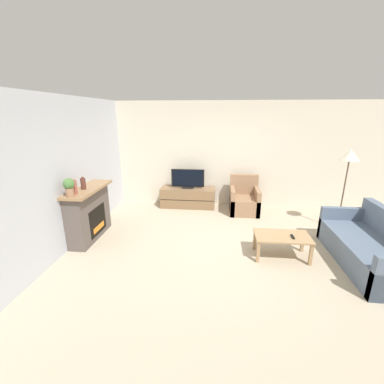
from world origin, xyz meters
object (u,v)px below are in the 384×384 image
Objects in this scene: tv at (188,179)px; remote at (293,237)px; fireplace at (89,213)px; potted_plant at (69,186)px; coffee_table at (282,238)px; mantel_vase_left at (75,187)px; mantel_vase_centre_left at (83,183)px; armchair at (244,201)px; couch at (372,249)px; tv_stand at (188,197)px; floor_lamp at (349,160)px.

remote is (2.05, -2.39, -0.33)m from tv.
fireplace is 0.88m from potted_plant.
mantel_vase_left is at bearing -179.62° from coffee_table.
mantel_vase_centre_left is at bearing 90.00° from potted_plant.
armchair is (3.15, 2.12, -0.87)m from mantel_vase_left.
armchair is 2.87m from couch.
potted_plant reaches higher than armchair.
remote is at bearing -49.31° from tv.
tv is (0.00, -0.00, 0.49)m from tv_stand.
fireplace is 0.90× the size of tv_stand.
potted_plant is 0.23× the size of tv_stand.
mantel_vase_centre_left reaches higher than remote.
fireplace is 0.67× the size of couch.
armchair is at bearing 33.88° from mantel_vase_left.
mantel_vase_centre_left reaches higher than armchair.
armchair is at bearing 157.16° from floor_lamp.
remote is at bearing -74.31° from armchair.
couch is (3.30, -2.44, 0.03)m from tv_stand.
tv_stand is at bearing 129.11° from coffee_table.
floor_lamp is at bearing 16.10° from potted_plant.
couch is at bearing -4.13° from coffee_table.
coffee_table is 6.14× the size of remote.
tv is at bearing 170.52° from armchair.
tv is 0.93× the size of coffee_table.
tv is 3.16m from remote.
mantel_vase_left is at bearing -146.12° from armchair.
coffee_table is 0.48× the size of couch.
coffee_table is at bearing 175.87° from couch.
potted_plant is 3.08m from tv.
couch is (1.40, -0.10, -0.06)m from coffee_table.
mantel_vase_left is 2.94m from tv.
tv_stand is 0.83× the size of floor_lamp.
couch is (3.30, -2.43, -0.46)m from tv.
couch is at bearing -5.25° from fireplace.
potted_plant reaches higher than coffee_table.
armchair is (3.15, 2.28, -0.93)m from potted_plant.
armchair is at bearing 130.21° from couch.
tv_stand is at bearing 55.96° from potted_plant.
floor_lamp is at bearing 14.42° from mantel_vase_left.
mantel_vase_centre_left is 3.70m from coffee_table.
mantel_vase_left is 0.29× the size of coffee_table.
mantel_vase_left is at bearing 179.11° from couch.
armchair is (1.45, -0.24, -0.45)m from tv.
armchair reaches higher than couch.
fireplace is 3.98× the size of potted_plant.
fireplace is 0.74m from mantel_vase_left.
coffee_table is at bearing -5.69° from fireplace.
mantel_vase_centre_left is 5.19m from floor_lamp.
mantel_vase_centre_left is 5.09m from couch.
mantel_vase_left is at bearing -87.52° from fireplace.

